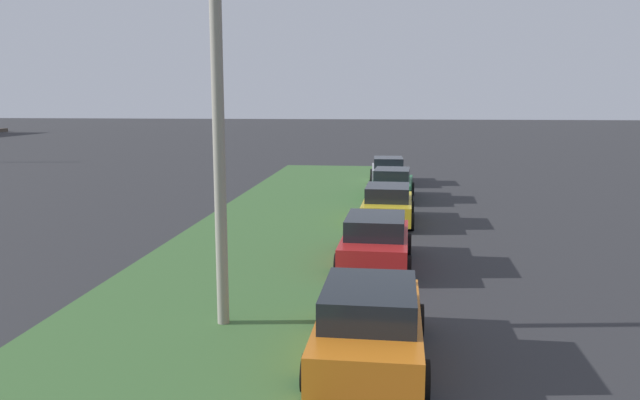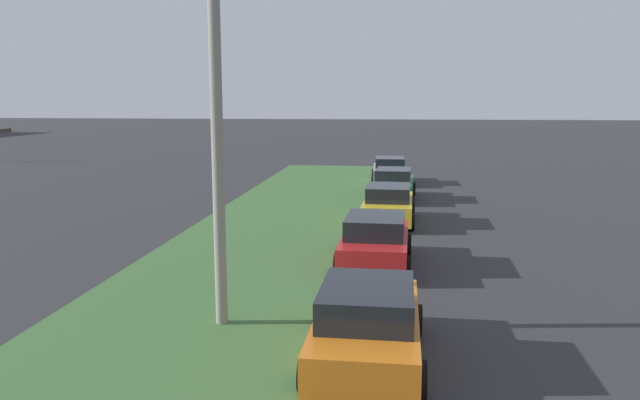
% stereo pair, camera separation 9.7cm
% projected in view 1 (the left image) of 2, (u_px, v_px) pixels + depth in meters
% --- Properties ---
extents(grass_median, '(60.00, 6.00, 0.12)m').
position_uv_depth(grass_median, '(203.00, 307.00, 13.92)').
color(grass_median, '#3D6633').
rests_on(grass_median, ground).
extents(parked_car_orange, '(4.33, 2.08, 1.47)m').
position_uv_depth(parked_car_orange, '(370.00, 324.00, 11.03)').
color(parked_car_orange, orange).
rests_on(parked_car_orange, ground).
extents(parked_car_red, '(4.35, 2.12, 1.47)m').
position_uv_depth(parked_car_red, '(376.00, 241.00, 17.53)').
color(parked_car_red, red).
rests_on(parked_car_red, ground).
extents(parked_car_yellow, '(4.36, 2.13, 1.47)m').
position_uv_depth(parked_car_yellow, '(388.00, 204.00, 23.64)').
color(parked_car_yellow, gold).
rests_on(parked_car_yellow, ground).
extents(parked_car_green, '(4.40, 2.21, 1.47)m').
position_uv_depth(parked_car_green, '(392.00, 184.00, 29.32)').
color(parked_car_green, '#1E6B38').
rests_on(parked_car_green, ground).
extents(parked_car_silver, '(4.35, 2.11, 1.47)m').
position_uv_depth(parked_car_silver, '(388.00, 170.00, 35.06)').
color(parked_car_silver, '#B2B5BA').
rests_on(parked_car_silver, ground).
extents(streetlight, '(0.47, 2.88, 7.50)m').
position_uv_depth(streetlight, '(236.00, 114.00, 12.07)').
color(streetlight, gray).
rests_on(streetlight, ground).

